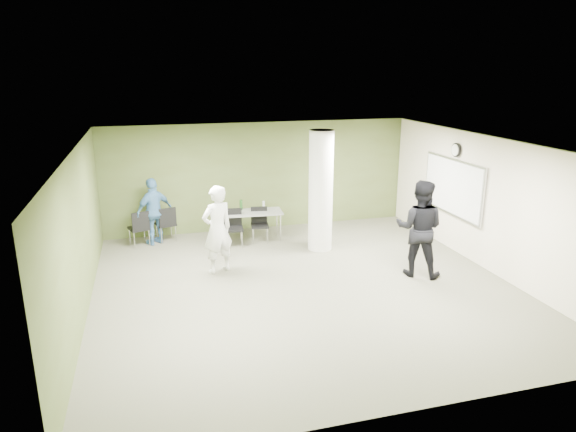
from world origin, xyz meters
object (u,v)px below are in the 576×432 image
object	(u,v)px
woman_white	(217,230)
chair_back_left	(140,226)
folding_table	(251,213)
man_black	(419,228)
man_blue	(154,211)

from	to	relation	value
woman_white	chair_back_left	bearing A→B (deg)	-75.17
chair_back_left	folding_table	bearing A→B (deg)	157.08
woman_white	man_black	xyz separation A→B (m)	(3.93, -1.24, 0.07)
folding_table	chair_back_left	xyz separation A→B (m)	(-2.65, 0.23, -0.17)
woman_white	man_blue	world-z (taller)	woman_white
folding_table	chair_back_left	bearing A→B (deg)	179.61
folding_table	man_black	size ratio (longest dim) A/B	0.79
chair_back_left	man_black	world-z (taller)	man_black
folding_table	man_black	world-z (taller)	man_black
chair_back_left	man_blue	distance (m)	0.48
man_black	man_blue	xyz separation A→B (m)	(-5.15, 3.43, -0.19)
chair_back_left	woman_white	distance (m)	2.65
folding_table	woman_white	distance (m)	2.16
man_black	chair_back_left	bearing A→B (deg)	4.30
folding_table	man_blue	xyz separation A→B (m)	(-2.29, 0.33, 0.14)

